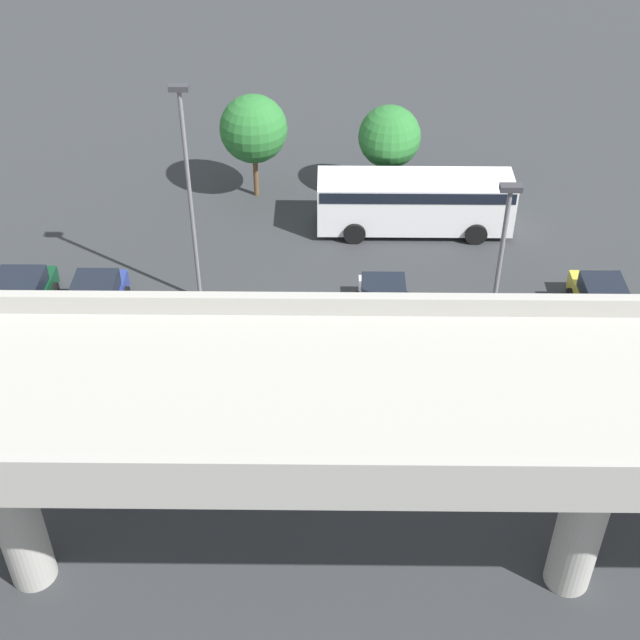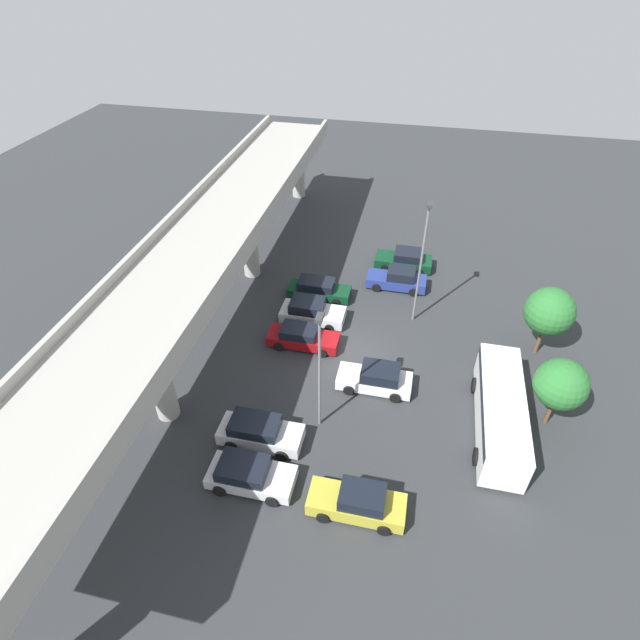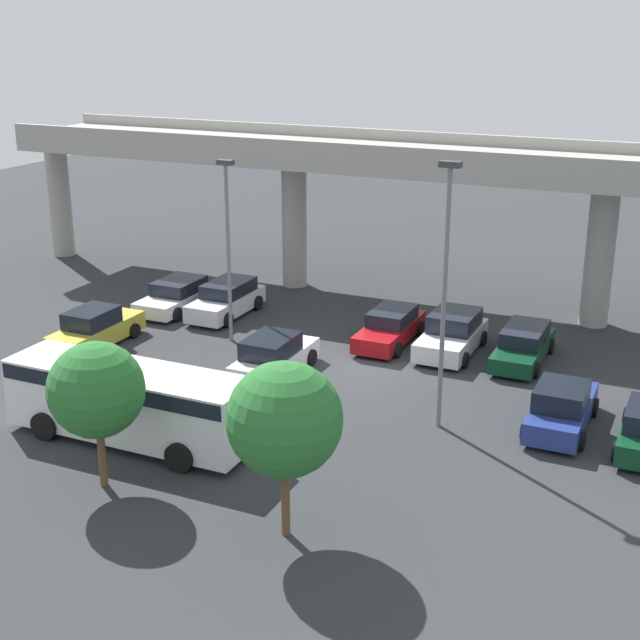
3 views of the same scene
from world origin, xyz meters
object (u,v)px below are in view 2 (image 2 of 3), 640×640
at_px(parked_car_3, 302,337).
at_px(tree_front_centre, 549,311).
at_px(shuttle_bus, 501,410).
at_px(parked_car_8, 358,502).
at_px(lamp_post_near_aisle, 422,257).
at_px(parked_car_7, 405,260).
at_px(parked_car_2, 376,378).
at_px(parked_car_6, 397,279).
at_px(parked_car_1, 259,432).
at_px(lamp_post_mid_lot, 320,365).
at_px(parked_car_5, 318,289).
at_px(parked_car_4, 311,312).
at_px(tree_front_left, 561,384).
at_px(parked_car_0, 249,474).

height_order(parked_car_3, tree_front_centre, tree_front_centre).
xyz_separation_m(shuttle_bus, tree_front_centre, (7.29, -2.98, 1.90)).
bearing_deg(parked_car_8, shuttle_bus, -135.17).
relative_size(parked_car_8, lamp_post_near_aisle, 0.52).
bearing_deg(parked_car_7, parked_car_2, 87.99).
xyz_separation_m(parked_car_6, lamp_post_near_aisle, (-3.88, -1.56, 4.54)).
xyz_separation_m(parked_car_2, parked_car_7, (14.30, -0.50, -0.05)).
bearing_deg(parked_car_6, parked_car_8, 90.10).
xyz_separation_m(parked_car_1, lamp_post_mid_lot, (1.95, -2.97, 3.86)).
relative_size(parked_car_6, tree_front_centre, 0.92).
height_order(lamp_post_mid_lot, tree_front_centre, lamp_post_mid_lot).
bearing_deg(parked_car_7, tree_front_centre, 137.85).
bearing_deg(parked_car_6, parked_car_2, 88.92).
distance_m(parked_car_2, lamp_post_mid_lot, 5.93).
relative_size(parked_car_5, parked_car_6, 1.03).
bearing_deg(shuttle_bus, parked_car_3, -110.06).
relative_size(parked_car_3, lamp_post_mid_lot, 0.61).
bearing_deg(tree_front_centre, parked_car_2, 119.04).
distance_m(parked_car_1, parked_car_5, 14.15).
height_order(parked_car_4, tree_front_left, tree_front_left).
bearing_deg(parked_car_2, parked_car_4, -46.12).
distance_m(parked_car_8, shuttle_bus, 9.74).
relative_size(parked_car_5, tree_front_centre, 0.95).
distance_m(parked_car_0, parked_car_4, 13.79).
relative_size(parked_car_1, lamp_post_near_aisle, 0.50).
relative_size(parked_car_2, shuttle_bus, 0.53).
relative_size(parked_car_3, tree_front_centre, 0.96).
height_order(parked_car_6, tree_front_centre, tree_front_centre).
xyz_separation_m(parked_car_7, tree_front_left, (-14.92, -9.49, 2.42)).
bearing_deg(lamp_post_mid_lot, parked_car_7, -10.38).
bearing_deg(parked_car_8, lamp_post_mid_lot, -58.79).
bearing_deg(lamp_post_mid_lot, parked_car_6, -11.40).
distance_m(parked_car_3, parked_car_6, 10.06).
bearing_deg(parked_car_1, parked_car_7, 72.50).
distance_m(parked_car_0, shuttle_bus, 14.15).
relative_size(parked_car_0, parked_car_5, 0.94).
bearing_deg(lamp_post_near_aisle, tree_front_left, -134.12).
bearing_deg(parked_car_4, tree_front_centre, -0.20).
height_order(parked_car_0, tree_front_left, tree_front_left).
distance_m(parked_car_5, tree_front_centre, 16.23).
xyz_separation_m(parked_car_2, tree_front_left, (-0.62, -10.00, 2.37)).
bearing_deg(parked_car_6, parked_car_7, -95.39).
relative_size(parked_car_2, parked_car_6, 0.99).
relative_size(parked_car_0, parked_car_2, 0.98).
relative_size(parked_car_2, parked_car_5, 0.96).
xyz_separation_m(parked_car_4, tree_front_left, (-6.28, -15.44, 2.35)).
bearing_deg(tree_front_left, lamp_post_mid_lot, 102.91).
height_order(parked_car_2, parked_car_4, parked_car_4).
bearing_deg(tree_front_left, parked_car_3, 77.12).
distance_m(parked_car_1, tree_front_centre, 19.53).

